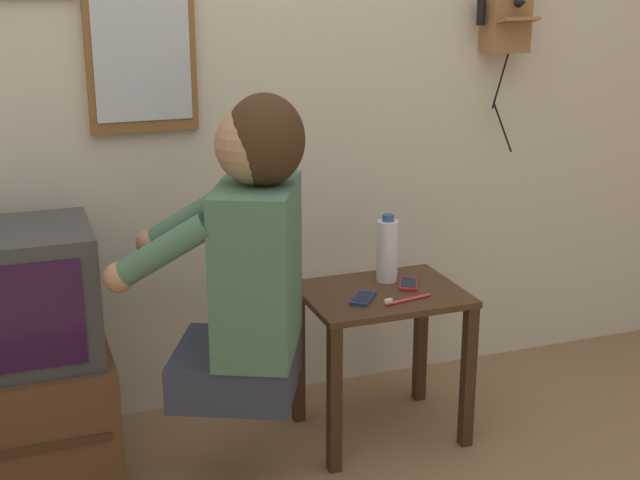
% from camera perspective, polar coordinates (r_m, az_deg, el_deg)
% --- Properties ---
extents(wall_back, '(6.80, 0.05, 2.55)m').
position_cam_1_polar(wall_back, '(3.11, -6.09, 11.67)').
color(wall_back, beige).
rests_on(wall_back, ground_plane).
extents(side_table, '(0.53, 0.41, 0.53)m').
position_cam_1_polar(side_table, '(3.03, 3.97, -5.37)').
color(side_table, '#422819').
rests_on(side_table, ground_plane).
extents(person, '(0.62, 0.56, 0.91)m').
position_cam_1_polar(person, '(2.60, -4.57, -0.84)').
color(person, '#2D3347').
rests_on(person, ground_plane).
extents(tv_stand, '(0.68, 0.52, 0.42)m').
position_cam_1_polar(tv_stand, '(3.02, -19.66, -10.74)').
color(tv_stand, '#51331E').
rests_on(tv_stand, ground_plane).
extents(wall_phone_antique, '(0.20, 0.19, 0.74)m').
position_cam_1_polar(wall_phone_antique, '(3.43, 11.85, 14.42)').
color(wall_phone_antique, olive).
extents(wall_mirror, '(0.36, 0.03, 0.79)m').
position_cam_1_polar(wall_mirror, '(3.00, -11.53, 14.23)').
color(wall_mirror, brown).
extents(cell_phone_held, '(0.12, 0.13, 0.01)m').
position_cam_1_polar(cell_phone_held, '(2.91, 2.76, -3.73)').
color(cell_phone_held, navy).
rests_on(cell_phone_held, side_table).
extents(cell_phone_spare, '(0.11, 0.14, 0.01)m').
position_cam_1_polar(cell_phone_spare, '(3.05, 5.69, -2.80)').
color(cell_phone_spare, maroon).
rests_on(cell_phone_spare, side_table).
extents(water_bottle, '(0.07, 0.07, 0.24)m').
position_cam_1_polar(water_bottle, '(3.05, 4.33, -0.64)').
color(water_bottle, silver).
rests_on(water_bottle, side_table).
extents(toothbrush, '(0.18, 0.04, 0.02)m').
position_cam_1_polar(toothbrush, '(2.90, 5.42, -3.83)').
color(toothbrush, '#D83F4C').
rests_on(toothbrush, side_table).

